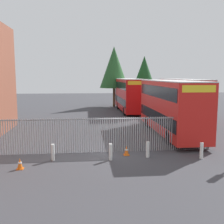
{
  "coord_description": "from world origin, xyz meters",
  "views": [
    {
      "loc": [
        -2.02,
        -16.17,
        4.76
      ],
      "look_at": [
        0.0,
        4.0,
        2.0
      ],
      "focal_mm": 42.35,
      "sensor_mm": 36.0,
      "label": 1
    }
  ],
  "objects_px": {
    "bollard_near_left": "(53,152)",
    "traffic_cone_near_kerb": "(126,151)",
    "double_decker_bus_behind_fence_right": "(129,94)",
    "bollard_center_front": "(111,152)",
    "bollard_near_right": "(148,149)",
    "traffic_cone_mid_forecourt": "(20,164)",
    "bollard_far_right": "(202,151)",
    "double_decker_bus_behind_fence_left": "(183,97)",
    "double_decker_bus_near_gate": "(170,105)"
  },
  "relations": [
    {
      "from": "bollard_center_front",
      "to": "traffic_cone_mid_forecourt",
      "type": "relative_size",
      "value": 1.61
    },
    {
      "from": "bollard_near_right",
      "to": "bollard_far_right",
      "type": "relative_size",
      "value": 1.0
    },
    {
      "from": "bollard_near_right",
      "to": "traffic_cone_mid_forecourt",
      "type": "distance_m",
      "value": 7.14
    },
    {
      "from": "double_decker_bus_near_gate",
      "to": "bollard_center_front",
      "type": "xyz_separation_m",
      "value": [
        -5.47,
        -6.28,
        -1.95
      ]
    },
    {
      "from": "double_decker_bus_behind_fence_left",
      "to": "bollard_center_front",
      "type": "relative_size",
      "value": 11.38
    },
    {
      "from": "bollard_near_right",
      "to": "traffic_cone_mid_forecourt",
      "type": "bearing_deg",
      "value": -169.3
    },
    {
      "from": "double_decker_bus_near_gate",
      "to": "double_decker_bus_behind_fence_right",
      "type": "xyz_separation_m",
      "value": [
        -1.02,
        14.17,
        0.0
      ]
    },
    {
      "from": "double_decker_bus_behind_fence_left",
      "to": "bollard_near_right",
      "type": "distance_m",
      "value": 16.42
    },
    {
      "from": "bollard_center_front",
      "to": "bollard_far_right",
      "type": "height_order",
      "value": "same"
    },
    {
      "from": "bollard_near_left",
      "to": "traffic_cone_near_kerb",
      "type": "height_order",
      "value": "bollard_near_left"
    },
    {
      "from": "bollard_near_right",
      "to": "traffic_cone_near_kerb",
      "type": "height_order",
      "value": "bollard_near_right"
    },
    {
      "from": "bollard_near_right",
      "to": "traffic_cone_near_kerb",
      "type": "bearing_deg",
      "value": 155.67
    },
    {
      "from": "double_decker_bus_behind_fence_right",
      "to": "bollard_far_right",
      "type": "xyz_separation_m",
      "value": [
        0.83,
        -20.7,
        -1.95
      ]
    },
    {
      "from": "double_decker_bus_behind_fence_left",
      "to": "bollard_center_front",
      "type": "distance_m",
      "value": 17.81
    },
    {
      "from": "bollard_near_right",
      "to": "traffic_cone_mid_forecourt",
      "type": "xyz_separation_m",
      "value": [
        -7.02,
        -1.33,
        -0.19
      ]
    },
    {
      "from": "double_decker_bus_near_gate",
      "to": "bollard_far_right",
      "type": "bearing_deg",
      "value": -91.7
    },
    {
      "from": "bollard_far_right",
      "to": "traffic_cone_mid_forecourt",
      "type": "bearing_deg",
      "value": -175.68
    },
    {
      "from": "double_decker_bus_near_gate",
      "to": "bollard_near_right",
      "type": "distance_m",
      "value": 7.07
    },
    {
      "from": "double_decker_bus_behind_fence_left",
      "to": "bollard_far_right",
      "type": "xyz_separation_m",
      "value": [
        -4.49,
        -15.03,
        -1.95
      ]
    },
    {
      "from": "bollard_near_left",
      "to": "bollard_center_front",
      "type": "distance_m",
      "value": 3.27
    },
    {
      "from": "double_decker_bus_behind_fence_left",
      "to": "bollard_far_right",
      "type": "height_order",
      "value": "double_decker_bus_behind_fence_left"
    },
    {
      "from": "bollard_near_left",
      "to": "bollard_near_right",
      "type": "distance_m",
      "value": 5.49
    },
    {
      "from": "double_decker_bus_behind_fence_right",
      "to": "bollard_center_front",
      "type": "bearing_deg",
      "value": -102.29
    },
    {
      "from": "double_decker_bus_behind_fence_right",
      "to": "traffic_cone_mid_forecourt",
      "type": "bearing_deg",
      "value": -113.29
    },
    {
      "from": "bollard_near_left",
      "to": "traffic_cone_near_kerb",
      "type": "distance_m",
      "value": 4.35
    },
    {
      "from": "traffic_cone_near_kerb",
      "to": "bollard_far_right",
      "type": "bearing_deg",
      "value": -14.6
    },
    {
      "from": "double_decker_bus_near_gate",
      "to": "bollard_near_left",
      "type": "relative_size",
      "value": 11.38
    },
    {
      "from": "bollard_near_left",
      "to": "traffic_cone_near_kerb",
      "type": "relative_size",
      "value": 1.61
    },
    {
      "from": "bollard_center_front",
      "to": "traffic_cone_mid_forecourt",
      "type": "height_order",
      "value": "bollard_center_front"
    },
    {
      "from": "traffic_cone_mid_forecourt",
      "to": "bollard_center_front",
      "type": "bearing_deg",
      "value": 12.05
    },
    {
      "from": "bollard_center_front",
      "to": "bollard_near_right",
      "type": "bearing_deg",
      "value": 7.78
    },
    {
      "from": "double_decker_bus_behind_fence_left",
      "to": "bollard_near_left",
      "type": "height_order",
      "value": "double_decker_bus_behind_fence_left"
    },
    {
      "from": "double_decker_bus_behind_fence_left",
      "to": "bollard_far_right",
      "type": "distance_m",
      "value": 15.8
    },
    {
      "from": "double_decker_bus_behind_fence_right",
      "to": "bollard_center_front",
      "type": "distance_m",
      "value": 21.01
    },
    {
      "from": "bollard_near_left",
      "to": "double_decker_bus_near_gate",
      "type": "bearing_deg",
      "value": 34.63
    },
    {
      "from": "double_decker_bus_behind_fence_left",
      "to": "bollard_far_right",
      "type": "relative_size",
      "value": 11.38
    },
    {
      "from": "double_decker_bus_near_gate",
      "to": "bollard_near_left",
      "type": "bearing_deg",
      "value": -145.37
    },
    {
      "from": "double_decker_bus_near_gate",
      "to": "bollard_near_left",
      "type": "xyz_separation_m",
      "value": [
        -8.73,
        -6.03,
        -1.95
      ]
    },
    {
      "from": "double_decker_bus_behind_fence_right",
      "to": "bollard_center_front",
      "type": "height_order",
      "value": "double_decker_bus_behind_fence_right"
    },
    {
      "from": "traffic_cone_mid_forecourt",
      "to": "double_decker_bus_behind_fence_right",
      "type": "bearing_deg",
      "value": 66.71
    },
    {
      "from": "bollard_far_right",
      "to": "traffic_cone_mid_forecourt",
      "type": "xyz_separation_m",
      "value": [
        -10.06,
        -0.76,
        -0.19
      ]
    },
    {
      "from": "double_decker_bus_near_gate",
      "to": "double_decker_bus_behind_fence_left",
      "type": "distance_m",
      "value": 9.52
    },
    {
      "from": "double_decker_bus_behind_fence_left",
      "to": "bollard_near_right",
      "type": "height_order",
      "value": "double_decker_bus_behind_fence_left"
    },
    {
      "from": "double_decker_bus_behind_fence_left",
      "to": "bollard_center_front",
      "type": "height_order",
      "value": "double_decker_bus_behind_fence_left"
    },
    {
      "from": "bollard_far_right",
      "to": "traffic_cone_near_kerb",
      "type": "distance_m",
      "value": 4.37
    },
    {
      "from": "bollard_far_right",
      "to": "traffic_cone_near_kerb",
      "type": "relative_size",
      "value": 1.61
    },
    {
      "from": "bollard_far_right",
      "to": "traffic_cone_near_kerb",
      "type": "height_order",
      "value": "bollard_far_right"
    },
    {
      "from": "bollard_center_front",
      "to": "bollard_near_right",
      "type": "height_order",
      "value": "same"
    },
    {
      "from": "double_decker_bus_near_gate",
      "to": "traffic_cone_near_kerb",
      "type": "bearing_deg",
      "value": -129.15
    },
    {
      "from": "double_decker_bus_behind_fence_right",
      "to": "bollard_near_left",
      "type": "relative_size",
      "value": 11.38
    }
  ]
}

